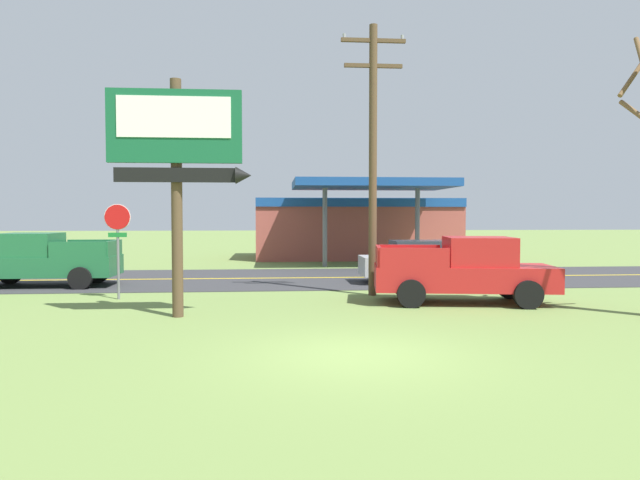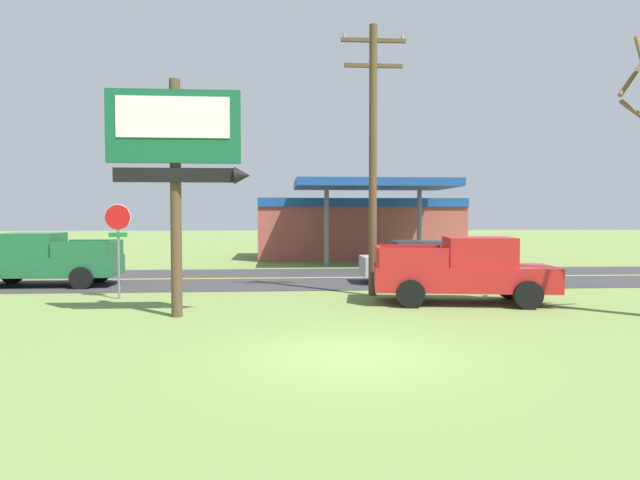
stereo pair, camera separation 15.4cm
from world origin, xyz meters
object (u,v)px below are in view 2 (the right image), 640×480
Objects in this scene: utility_pole at (373,151)px; pickup_red_parked_on_lawn at (465,271)px; gas_station at (358,226)px; motel_sign at (177,152)px; stop_sign at (118,234)px; pickup_green_on_road at (43,260)px; car_silver_mid_lane at (417,262)px.

utility_pole is 1.60× the size of pickup_red_parked_on_lawn.
motel_sign is at bearing -110.40° from gas_station.
pickup_red_parked_on_lawn is (2.46, -1.85, -3.71)m from utility_pole.
motel_sign is 4.69m from stop_sign.
motel_sign is at bearing -48.38° from pickup_green_on_road.
motel_sign is 10.93m from car_silver_mid_lane.
stop_sign reaches higher than car_silver_mid_lane.
motel_sign is 21.31m from gas_station.
gas_station is at bearing 44.16° from pickup_green_on_road.
stop_sign is 0.70× the size of car_silver_mid_lane.
utility_pole is at bearing 1.84° from stop_sign.
gas_station is at bearing 92.06° from pickup_red_parked_on_lawn.
gas_station reaches higher than pickup_green_on_road.
utility_pole is 2.07× the size of car_silver_mid_lane.
stop_sign is 5.11m from pickup_green_on_road.
utility_pole reaches higher than stop_sign.
motel_sign is 0.50× the size of gas_station.
pickup_red_parked_on_lawn reaches higher than car_silver_mid_lane.
stop_sign is 0.57× the size of pickup_green_on_road.
car_silver_mid_lane is (7.85, 6.81, -3.37)m from motel_sign.
pickup_green_on_road is (-11.63, 3.17, -3.71)m from utility_pole.
gas_station reaches higher than stop_sign.
pickup_green_on_road is 1.24× the size of car_silver_mid_lane.
pickup_green_on_road is (-3.63, 3.43, -1.06)m from stop_sign.
pickup_red_parked_on_lawn is at bearing 12.54° from motel_sign.
pickup_green_on_road is at bearing -180.00° from car_silver_mid_lane.
car_silver_mid_lane is at bearing 0.00° from pickup_green_on_road.
pickup_green_on_road is at bearing 164.74° from utility_pole.
gas_station is at bearing 59.24° from stop_sign.
gas_station is 18.11m from pickup_red_parked_on_lawn.
stop_sign is 8.43m from utility_pole.
utility_pole reaches higher than gas_station.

